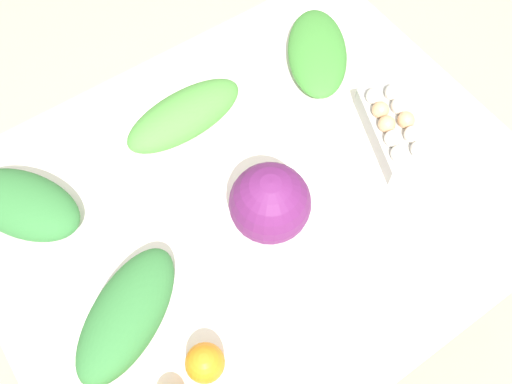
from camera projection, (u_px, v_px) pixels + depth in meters
ground_plane at (256, 293)px, 2.06m from camera, size 8.00×8.00×0.00m
dining_table at (256, 212)px, 1.49m from camera, size 1.33×1.07×0.75m
cabbage_purple at (270, 203)px, 1.29m from camera, size 0.19×0.19×0.19m
egg_carton at (394, 129)px, 1.45m from camera, size 0.20×0.29×0.09m
greens_bunch_beet_tops at (24, 204)px, 1.35m from camera, size 0.29×0.34×0.09m
greens_bunch_dandelion at (127, 314)px, 1.22m from camera, size 0.36×0.30×0.09m
greens_bunch_kale at (184, 115)px, 1.47m from camera, size 0.34×0.15×0.10m
greens_bunch_scallion at (317, 52)px, 1.59m from camera, size 0.32×0.36×0.07m
orange_5 at (205, 363)px, 1.17m from camera, size 0.08×0.08×0.08m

